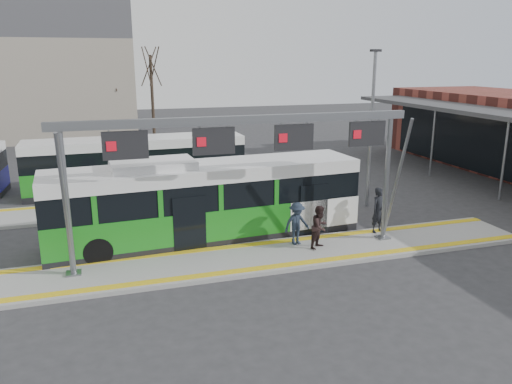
# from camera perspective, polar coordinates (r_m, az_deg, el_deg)

# --- Properties ---
(ground) EXTENTS (120.00, 120.00, 0.00)m
(ground) POSITION_cam_1_polar(r_m,az_deg,el_deg) (18.86, 0.15, -7.70)
(ground) COLOR #2D2D30
(ground) RESTS_ON ground
(platform_main) EXTENTS (22.00, 3.00, 0.15)m
(platform_main) POSITION_cam_1_polar(r_m,az_deg,el_deg) (18.84, 0.15, -7.49)
(platform_main) COLOR gray
(platform_main) RESTS_ON ground
(platform_second) EXTENTS (20.00, 3.00, 0.15)m
(platform_second) POSITION_cam_1_polar(r_m,az_deg,el_deg) (25.67, -13.85, -1.76)
(platform_second) COLOR gray
(platform_second) RESTS_ON ground
(tactile_main) EXTENTS (22.00, 2.65, 0.02)m
(tactile_main) POSITION_cam_1_polar(r_m,az_deg,el_deg) (18.80, 0.15, -7.25)
(tactile_main) COLOR gold
(tactile_main) RESTS_ON platform_main
(tactile_second) EXTENTS (20.00, 0.35, 0.02)m
(tactile_second) POSITION_cam_1_polar(r_m,az_deg,el_deg) (26.75, -14.03, -0.91)
(tactile_second) COLOR gold
(tactile_second) RESTS_ON platform_second
(gantry) EXTENTS (13.00, 1.68, 5.20)m
(gantry) POSITION_cam_1_polar(r_m,az_deg,el_deg) (17.80, -1.16, 5.36)
(gantry) COLOR slate
(gantry) RESTS_ON platform_main
(hero_bus) EXTENTS (12.83, 3.51, 3.49)m
(hero_bus) POSITION_cam_1_polar(r_m,az_deg,el_deg) (20.50, -5.74, -1.18)
(hero_bus) COLOR black
(hero_bus) RESTS_ON ground
(bg_bus_green) EXTENTS (12.06, 2.81, 3.00)m
(bg_bus_green) POSITION_cam_1_polar(r_m,az_deg,el_deg) (29.10, -13.44, 3.08)
(bg_bus_green) COLOR black
(bg_bus_green) RESTS_ON ground
(passenger_a) EXTENTS (0.81, 0.65, 1.93)m
(passenger_a) POSITION_cam_1_polar(r_m,az_deg,el_deg) (21.61, 13.84, -2.03)
(passenger_a) COLOR black
(passenger_a) RESTS_ON platform_main
(passenger_b) EXTENTS (1.04, 1.00, 1.70)m
(passenger_b) POSITION_cam_1_polar(r_m,az_deg,el_deg) (19.45, 7.31, -3.97)
(passenger_b) COLOR black
(passenger_b) RESTS_ON platform_main
(passenger_c) EXTENTS (1.20, 0.82, 1.71)m
(passenger_c) POSITION_cam_1_polar(r_m,az_deg,el_deg) (19.73, 4.68, -3.60)
(passenger_c) COLOR #1E2837
(passenger_c) RESTS_ON platform_main
(tree_left) EXTENTS (1.40, 1.40, 7.99)m
(tree_left) POSITION_cam_1_polar(r_m,az_deg,el_deg) (47.42, -15.64, 12.96)
(tree_left) COLOR #382B21
(tree_left) RESTS_ON ground
(tree_mid) EXTENTS (1.40, 1.40, 8.65)m
(tree_mid) POSITION_cam_1_polar(r_m,az_deg,el_deg) (47.39, -11.94, 13.79)
(tree_mid) COLOR #382B21
(tree_mid) RESTS_ON ground
(lamp_east) EXTENTS (0.50, 0.25, 7.72)m
(lamp_east) POSITION_cam_1_polar(r_m,az_deg,el_deg) (25.30, 13.04, 7.39)
(lamp_east) COLOR slate
(lamp_east) RESTS_ON ground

